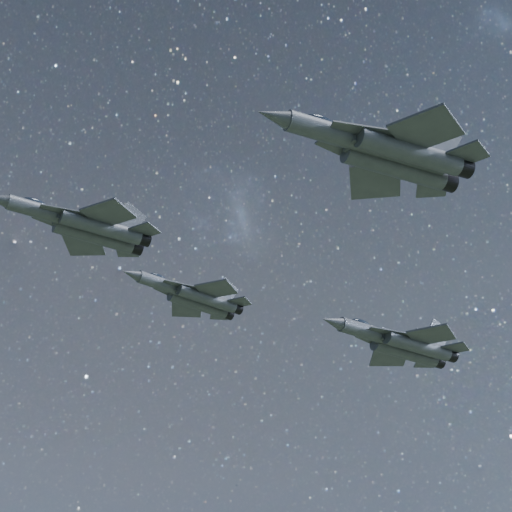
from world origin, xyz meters
TOP-DOWN VIEW (x-y plane):
  - jet_lead at (-17.21, 3.71)m, footprint 16.43×11.70m
  - jet_left at (-0.93, 12.65)m, footprint 15.62×10.96m
  - jet_right at (-1.88, -22.19)m, footprint 19.39×13.53m
  - jet_slot at (21.28, 3.97)m, footprint 18.76×13.38m

SIDE VIEW (x-z plane):
  - jet_slot at x=21.28m, z-range 141.79..146.58m
  - jet_right at x=-1.88m, z-range 142.69..147.57m
  - jet_lead at x=-17.21m, z-range 145.08..149.27m
  - jet_left at x=-0.93m, z-range 146.12..150.06m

